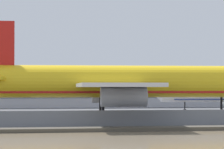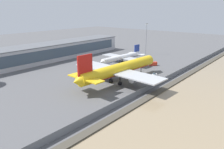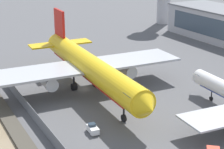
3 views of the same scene
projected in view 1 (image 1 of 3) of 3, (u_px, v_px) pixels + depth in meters
The scene contains 5 objects.
ground_plane at pixel (106, 121), 89.30m from camera, with size 500.00×500.00×0.00m, color #565659.
shoreline_seawall at pixel (127, 129), 69.05m from camera, with size 320.00×3.00×0.50m.
perimeter_fence at pixel (122, 119), 73.52m from camera, with size 280.00×0.10×2.51m.
cargo_jet_yellow at pixel (117, 83), 90.42m from camera, with size 56.60×48.33×16.93m.
terminal_building at pixel (117, 87), 158.33m from camera, with size 115.07×19.19×11.49m.
Camera 1 is at (-12.36, -88.62, 5.67)m, focal length 85.00 mm.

